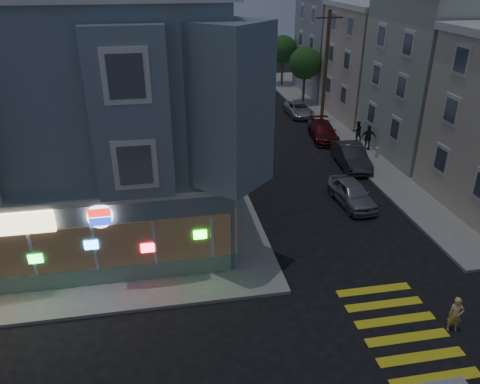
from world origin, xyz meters
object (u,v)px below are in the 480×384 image
object	(u,v)px
parked_car_d	(299,109)
fire_hydrant	(377,152)
street_tree_near	(305,63)
parked_car_a	(352,193)
parked_car_c	(323,131)
pedestrian_b	(368,137)
traffic_signal	(203,196)
parked_car_b	(351,156)
street_tree_far	(283,50)
running_child	(456,315)
utility_pole	(326,66)
pedestrian_a	(357,131)

from	to	relation	value
parked_car_d	fire_hydrant	distance (m)	11.35
street_tree_near	parked_car_a	xyz separation A→B (m)	(-3.60, -20.78, -3.25)
parked_car_c	fire_hydrant	xyz separation A→B (m)	(2.30, -4.60, -0.11)
pedestrian_b	traffic_signal	world-z (taller)	traffic_signal
pedestrian_b	parked_car_b	xyz separation A→B (m)	(-2.30, -2.49, -0.31)
pedestrian_b	parked_car_d	world-z (taller)	pedestrian_b
street_tree_far	running_child	size ratio (longest dim) A/B	3.66
utility_pole	traffic_signal	size ratio (longest dim) A/B	1.85
street_tree_far	parked_car_b	world-z (taller)	street_tree_far
street_tree_far	pedestrian_b	world-z (taller)	street_tree_far
parked_car_b	parked_car_c	world-z (taller)	parked_car_b
utility_pole	parked_car_d	size ratio (longest dim) A/B	2.15
utility_pole	street_tree_far	size ratio (longest dim) A/B	1.70
parked_car_a	utility_pole	bearing A→B (deg)	74.15
street_tree_near	parked_car_b	size ratio (longest dim) A/B	1.17
utility_pole	street_tree_near	xyz separation A→B (m)	(0.20, 6.00, -0.86)
street_tree_far	parked_car_d	bearing A→B (deg)	-97.41
street_tree_far	fire_hydrant	size ratio (longest dim) A/B	7.11
parked_car_c	traffic_signal	size ratio (longest dim) A/B	0.92
parked_car_b	pedestrian_b	bearing A→B (deg)	51.63
pedestrian_a	fire_hydrant	size ratio (longest dim) A/B	2.06
utility_pole	parked_car_c	world-z (taller)	utility_pole
street_tree_far	parked_car_c	xyz separation A→B (m)	(-1.50, -18.04, -3.28)
pedestrian_a	parked_car_c	distance (m)	2.57
utility_pole	street_tree_far	world-z (taller)	utility_pole
running_child	parked_car_a	world-z (taller)	running_child
street_tree_far	pedestrian_b	bearing A→B (deg)	-87.83
utility_pole	pedestrian_a	xyz separation A→B (m)	(1.00, -5.17, -3.88)
parked_car_a	parked_car_c	bearing A→B (deg)	76.04
street_tree_near	traffic_signal	size ratio (longest dim) A/B	1.09
parked_car_d	fire_hydrant	xyz separation A→B (m)	(2.30, -11.11, -0.04)
pedestrian_b	parked_car_a	xyz separation A→B (m)	(-4.40, -7.69, -0.37)
running_child	fire_hydrant	distance (m)	17.11
parked_car_b	fire_hydrant	world-z (taller)	parked_car_b
utility_pole	parked_car_b	world-z (taller)	utility_pole
pedestrian_b	street_tree_far	bearing A→B (deg)	-75.96
running_child	parked_car_b	xyz separation A→B (m)	(2.35, 15.54, 0.02)
pedestrian_a	pedestrian_b	bearing A→B (deg)	89.09
pedestrian_a	parked_car_b	size ratio (longest dim) A/B	0.34
pedestrian_b	traffic_signal	xyz separation A→B (m)	(-13.21, -12.04, 2.38)
parked_car_b	fire_hydrant	bearing A→B (deg)	26.44
parked_car_b	street_tree_far	bearing A→B (deg)	90.71
pedestrian_a	parked_car_b	xyz separation A→B (m)	(-2.30, -4.41, -0.17)
traffic_signal	pedestrian_b	bearing A→B (deg)	38.79
pedestrian_b	fire_hydrant	xyz separation A→B (m)	(-0.00, -1.56, -0.52)
parked_car_c	fire_hydrant	bearing A→B (deg)	-55.87
utility_pole	street_tree_far	xyz separation A→B (m)	(0.20, 14.00, -0.86)
street_tree_near	parked_car_d	distance (m)	5.10
running_child	pedestrian_a	xyz separation A→B (m)	(4.65, 19.95, 0.19)
utility_pole	fire_hydrant	size ratio (longest dim) A/B	12.08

